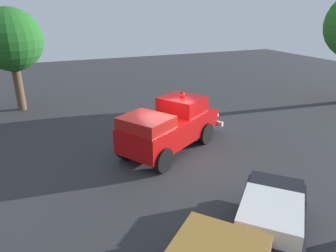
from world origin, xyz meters
name	(u,v)px	position (x,y,z in m)	size (l,w,h in m)	color
ground_plane	(172,155)	(0.00, 0.00, 0.00)	(60.00, 60.00, 0.00)	#333335
vintage_fire_truck	(171,125)	(-0.23, -0.67, 1.20)	(6.21, 4.96, 2.59)	black
classic_hot_rod	(270,221)	(-0.26, 6.18, 0.75)	(4.41, 4.37, 1.46)	black
lawn_chair_near_truck	(169,114)	(-1.46, -3.85, 0.59)	(0.53, 0.52, 1.02)	#B7BABF
spectator_seated	(170,113)	(-1.47, -3.72, 0.70)	(0.41, 0.55, 1.29)	#383842
oak_tree_left	(11,40)	(6.42, -10.08, 4.43)	(3.84, 3.84, 6.39)	brown
traffic_cone	(187,125)	(-2.02, -2.53, 0.31)	(0.40, 0.40, 0.64)	orange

